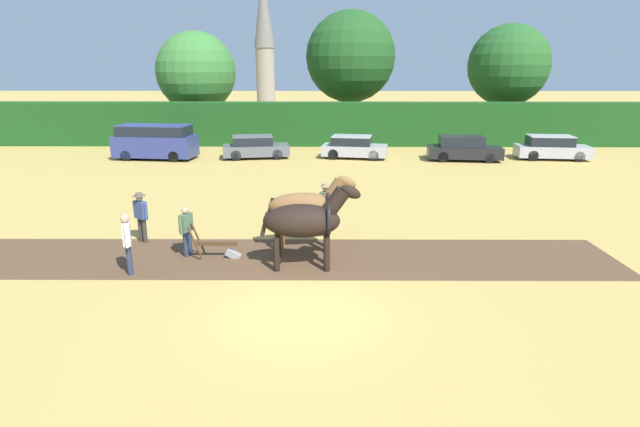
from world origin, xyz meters
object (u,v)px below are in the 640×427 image
Objects in this scene: draft_horse_lead_left at (306,220)px; parked_car_center at (463,149)px; tree_far_left at (196,72)px; farmer_onlooker_left at (127,239)px; farmer_onlooker_right at (141,214)px; farmer_beside_team at (325,203)px; parked_car_left at (255,147)px; farmer_at_plow at (186,228)px; tree_left at (351,57)px; tree_center_left at (509,65)px; parked_van at (155,142)px; parked_car_center_left at (354,147)px; parked_car_center_right at (552,148)px; church_spire at (264,38)px; draft_horse_lead_right at (307,206)px; plow at (220,248)px.

draft_horse_lead_left is 19.65m from parked_car_center.
farmer_onlooker_left is at bearing -80.06° from tree_far_left.
farmer_beside_team is at bearing -44.54° from farmer_onlooker_right.
draft_horse_lead_left is 18.53m from parked_car_left.
farmer_at_plow is at bearing 27.98° from farmer_onlooker_left.
tree_left is 1.12× the size of tree_center_left.
tree_left reaches higher than draft_horse_lead_left.
farmer_at_plow is at bearing -124.50° from tree_center_left.
parked_van is at bearing 86.08° from farmer_onlooker_left.
tree_center_left is at bearing 66.60° from parked_car_center.
tree_far_left reaches higher than parked_car_left.
parked_van is at bearing -168.27° from parked_car_center_left.
parked_car_center_left is at bearing 8.51° from parked_van.
farmer_onlooker_left is at bearing -121.82° from parked_car_center.
parked_van is (-0.17, -10.71, -4.10)m from tree_far_left.
farmer_beside_team is at bearing -83.13° from parked_car_left.
tree_center_left is 16.83m from parked_car_center_left.
parked_car_center_right is at bearing -10.67° from parked_car_left.
tree_far_left is at bearing 162.77° from parked_car_center_right.
parked_van is at bearing -93.28° from church_spire.
farmer_at_plow is 4.81m from farmer_beside_team.
draft_horse_lead_right is (9.93, -26.96, -3.79)m from tree_far_left.
farmer_beside_team reaches higher than plow.
church_spire reaches higher than tree_far_left.
tree_far_left is 11.47m from parked_van.
farmer_beside_team is 1.01× the size of farmer_onlooker_left.
tree_center_left is at bearing 74.83° from farmer_at_plow.
tree_left is 14.21m from parked_car_center.
parked_car_left is (1.51, 15.98, -0.27)m from farmer_onlooker_right.
tree_left is 30.62m from farmer_onlooker_left.
tree_center_left reaches higher than farmer_at_plow.
church_spire reaches higher than draft_horse_lead_right.
parked_car_center_left is (4.95, 17.47, 0.37)m from plow.
church_spire is (2.14, 29.56, 4.30)m from tree_far_left.
plow is 17.44m from parked_car_left.
church_spire is (-22.82, 29.96, 3.78)m from tree_center_left.
farmer_at_plow is at bearing -121.12° from farmer_beside_team.
draft_horse_lead_right is 5.25m from farmer_onlooker_left.
parked_car_center_right is at bearing -60.77° from church_spire.
farmer_onlooker_right is at bearing -128.30° from tree_center_left.
parked_van is 24.77m from parked_car_center_right.
draft_horse_lead_left is 2.92m from plow.
church_spire is 59.05m from draft_horse_lead_left.
tree_center_left is 5.35× the size of farmer_onlooker_right.
farmer_onlooker_left is 0.39× the size of parked_car_left.
church_spire is 10.51× the size of farmer_beside_team.
tree_far_left is 2.95× the size of draft_horse_lead_right.
tree_left is 5.83× the size of farmer_onlooker_left.
farmer_at_plow is (4.17, -57.09, -8.62)m from church_spire.
parked_car_center_left is (-12.69, -9.83, -5.03)m from tree_center_left.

